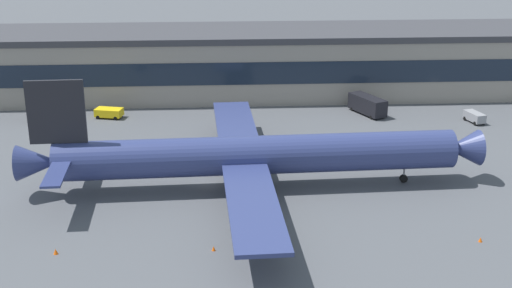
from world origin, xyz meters
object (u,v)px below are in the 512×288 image
object	(u,v)px
follow_me_car	(475,117)
traffic_cone_2	(243,219)
pushback_tractor	(108,112)
traffic_cone_3	(214,248)
traffic_cone_1	(56,251)
traffic_cone_0	(480,239)
stair_truck	(46,109)
airliner	(251,155)
fuel_truck	(368,105)

from	to	relation	value
follow_me_car	traffic_cone_2	world-z (taller)	follow_me_car
pushback_tractor	traffic_cone_3	xyz separation A→B (m)	(19.15, -51.50, -0.77)
follow_me_car	traffic_cone_1	distance (m)	78.31
follow_me_car	traffic_cone_3	world-z (taller)	follow_me_car
pushback_tractor	traffic_cone_2	size ratio (longest dim) A/B	7.68
traffic_cone_0	traffic_cone_3	bearing A→B (deg)	-179.34
traffic_cone_1	traffic_cone_2	xyz separation A→B (m)	(21.38, 6.99, 0.02)
stair_truck	traffic_cone_2	bearing A→B (deg)	-52.40
airliner	fuel_truck	bearing A→B (deg)	54.92
traffic_cone_2	pushback_tractor	bearing A→B (deg)	117.19
traffic_cone_3	pushback_tractor	bearing A→B (deg)	110.40
airliner	traffic_cone_2	world-z (taller)	airliner
pushback_tractor	airliner	bearing A→B (deg)	-54.26
traffic_cone_0	stair_truck	bearing A→B (deg)	140.38
traffic_cone_2	traffic_cone_3	size ratio (longest dim) A/B	1.25
traffic_cone_1	traffic_cone_3	world-z (taller)	traffic_cone_1
traffic_cone_1	pushback_tractor	bearing A→B (deg)	91.54
airliner	traffic_cone_1	distance (m)	29.21
traffic_cone_1	traffic_cone_3	bearing A→B (deg)	-0.60
traffic_cone_0	traffic_cone_2	distance (m)	28.32
traffic_cone_0	traffic_cone_3	size ratio (longest dim) A/B	1.05
fuel_truck	traffic_cone_1	bearing A→B (deg)	-132.33
traffic_cone_1	airliner	bearing A→B (deg)	37.45
stair_truck	follow_me_car	size ratio (longest dim) A/B	1.29
stair_truck	traffic_cone_2	distance (m)	55.44
traffic_cone_0	traffic_cone_3	world-z (taller)	traffic_cone_0
airliner	traffic_cone_2	bearing A→B (deg)	-98.26
traffic_cone_3	traffic_cone_1	bearing A→B (deg)	179.40
follow_me_car	pushback_tractor	world-z (taller)	follow_me_car
airliner	pushback_tractor	bearing A→B (deg)	125.74
traffic_cone_3	stair_truck	bearing A→B (deg)	120.58
fuel_truck	pushback_tractor	distance (m)	47.64
stair_truck	follow_me_car	bearing A→B (deg)	-4.59
traffic_cone_2	follow_me_car	bearing A→B (deg)	41.35
traffic_cone_1	traffic_cone_2	world-z (taller)	traffic_cone_2
follow_me_car	traffic_cone_0	distance (m)	47.16
airliner	stair_truck	xyz separation A→B (m)	(-35.34, 33.35, -2.83)
pushback_tractor	follow_me_car	bearing A→B (deg)	-5.72
fuel_truck	traffic_cone_1	size ratio (longest dim) A/B	13.37
airliner	traffic_cone_3	distance (m)	19.02
fuel_truck	traffic_cone_3	bearing A→B (deg)	-119.20
follow_me_car	pushback_tractor	distance (m)	65.98
pushback_tractor	traffic_cone_3	distance (m)	54.95
stair_truck	pushback_tractor	distance (m)	11.09
stair_truck	traffic_cone_3	world-z (taller)	stair_truck
airliner	traffic_cone_2	distance (m)	11.56
traffic_cone_0	traffic_cone_1	xyz separation A→B (m)	(-48.87, -0.17, 0.04)
traffic_cone_2	traffic_cone_3	bearing A→B (deg)	-116.72
fuel_truck	traffic_cone_3	distance (m)	58.40
airliner	traffic_cone_2	xyz separation A→B (m)	(-1.53, -10.56, -4.46)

